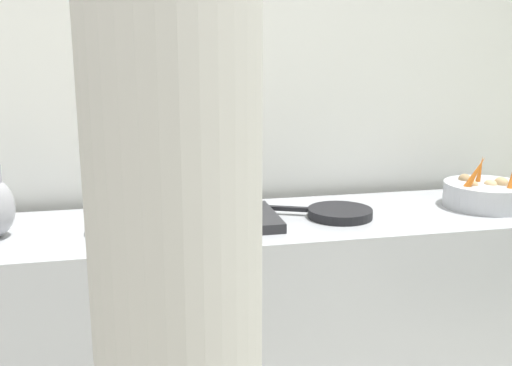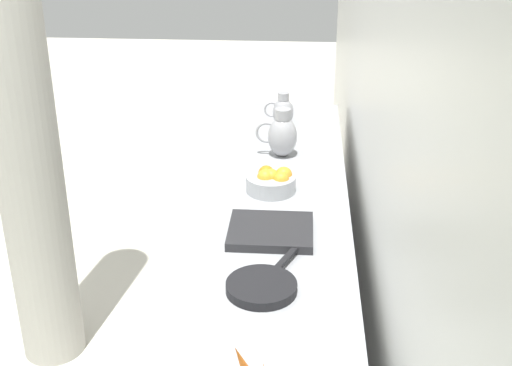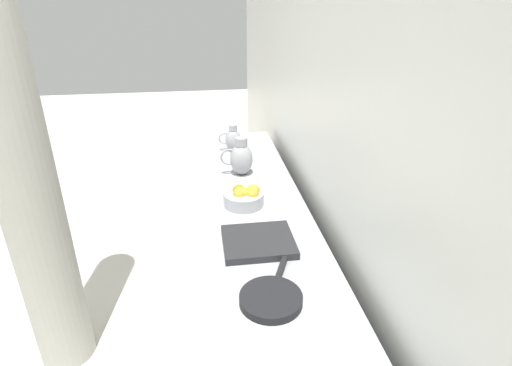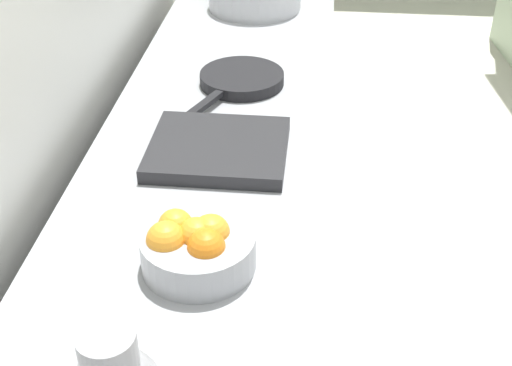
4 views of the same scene
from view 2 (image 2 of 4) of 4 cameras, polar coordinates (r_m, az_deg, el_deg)
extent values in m
cube|color=silver|center=(2.22, 12.48, 5.56)|extent=(0.10, 7.76, 3.00)
cube|color=#9EA0A5|center=(3.13, 1.83, -9.79)|extent=(0.61, 3.07, 0.87)
cone|color=orange|center=(1.86, -1.18, -14.87)|extent=(0.07, 0.10, 0.16)
cylinder|color=#9EA0A5|center=(3.10, 1.25, -0.04)|extent=(0.23, 0.23, 0.08)
sphere|color=orange|center=(3.06, 2.14, 0.31)|extent=(0.07, 0.07, 0.07)
sphere|color=orange|center=(3.07, 0.79, 0.47)|extent=(0.08, 0.08, 0.08)
sphere|color=orange|center=(3.11, 0.87, 0.82)|extent=(0.07, 0.07, 0.07)
sphere|color=orange|center=(3.10, 2.35, 0.68)|extent=(0.08, 0.08, 0.08)
sphere|color=orange|center=(3.08, 1.28, 0.54)|extent=(0.07, 0.07, 0.07)
ellipsoid|color=#939399|center=(3.47, 2.25, 3.94)|extent=(0.15, 0.15, 0.21)
cylinder|color=#939399|center=(3.43, 2.28, 5.82)|extent=(0.08, 0.08, 0.06)
torus|color=#939399|center=(3.47, 0.89, 4.29)|extent=(0.11, 0.01, 0.11)
ellipsoid|color=#939399|center=(3.90, 2.30, 5.97)|extent=(0.12, 0.12, 0.17)
cylinder|color=#939399|center=(3.87, 2.32, 7.31)|extent=(0.06, 0.06, 0.04)
torus|color=#939399|center=(3.90, 1.34, 6.22)|extent=(0.09, 0.01, 0.09)
cube|color=#232326|center=(2.73, 1.25, -4.07)|extent=(0.34, 0.30, 0.04)
cylinder|color=black|center=(2.38, 0.46, -8.77)|extent=(0.25, 0.25, 0.03)
cube|color=black|center=(2.54, 2.60, -6.35)|extent=(0.09, 0.16, 0.02)
cylinder|color=#9E9B93|center=(3.05, -19.92, 9.86)|extent=(0.30, 0.30, 3.00)
camera|label=1|loc=(3.61, -34.10, 9.44)|focal=41.39mm
camera|label=3|loc=(0.86, -21.38, 8.65)|focal=28.86mm
camera|label=4|loc=(3.88, -1.18, 18.45)|focal=48.32mm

